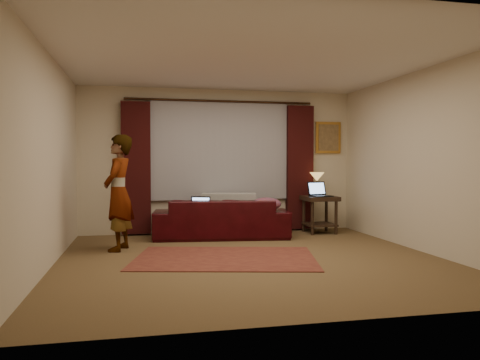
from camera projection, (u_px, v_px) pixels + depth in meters
name	position (u px, v px, depth m)	size (l,w,h in m)	color
floor	(252.00, 259.00, 6.16)	(5.00, 5.00, 0.01)	brown
ceiling	(252.00, 60.00, 6.07)	(5.00, 5.00, 0.02)	silver
wall_back	(220.00, 161.00, 8.56)	(5.00, 0.02, 2.60)	beige
wall_front	(326.00, 159.00, 3.67)	(5.00, 0.02, 2.60)	beige
wall_left	(49.00, 160.00, 5.59)	(0.02, 5.00, 2.60)	beige
wall_right	(423.00, 161.00, 6.64)	(0.02, 5.00, 2.60)	beige
sheer_curtain	(220.00, 150.00, 8.49)	(2.50, 0.05, 1.80)	#919198
drape_left	(136.00, 168.00, 8.14)	(0.50, 0.14, 2.30)	black
drape_right	(300.00, 168.00, 8.77)	(0.50, 0.14, 2.30)	black
curtain_rod	(221.00, 101.00, 8.41)	(0.04, 0.04, 3.40)	black
picture_frame	(328.00, 138.00, 8.95)	(0.50, 0.04, 0.60)	#B8802F
sofa	(221.00, 211.00, 7.93)	(2.26, 0.98, 0.91)	black
throw_blanket	(229.00, 182.00, 8.21)	(0.94, 0.38, 0.11)	#9B9B95
clothing_pile	(266.00, 205.00, 7.85)	(0.52, 0.40, 0.22)	brown
laptop_sofa	(199.00, 205.00, 7.72)	(0.33, 0.36, 0.24)	black
area_rug	(225.00, 258.00, 6.21)	(2.37, 1.58, 0.01)	brown
end_table	(320.00, 215.00, 8.44)	(0.58, 0.58, 0.67)	black
tiffany_lamp	(317.00, 184.00, 8.58)	(0.27, 0.27, 0.43)	olive
laptop_table	(321.00, 189.00, 8.31)	(0.37, 0.40, 0.27)	black
person	(119.00, 193.00, 6.75)	(0.49, 0.49, 1.68)	#9B9B95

